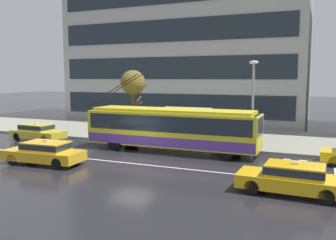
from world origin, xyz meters
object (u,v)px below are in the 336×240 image
object	(u,v)px
pedestrian_at_shelter	(160,119)
pedestrian_approaching_curb	(216,128)
taxi_oncoming_near	(45,152)
bus_shelter	(186,116)
street_lamp	(253,96)
taxi_oncoming_far	(292,177)
street_tree_bare	(133,84)
trolleybus	(172,128)
taxi_queued_behind_bus	(38,131)

from	to	relation	value
pedestrian_at_shelter	pedestrian_approaching_curb	xyz separation A→B (m)	(4.39, 0.17, -0.52)
taxi_oncoming_near	pedestrian_approaching_curb	size ratio (longest dim) A/B	2.70
bus_shelter	pedestrian_at_shelter	xyz separation A→B (m)	(-2.02, -0.31, -0.25)
bus_shelter	pedestrian_approaching_curb	world-z (taller)	bus_shelter
street_lamp	bus_shelter	bearing A→B (deg)	162.46
pedestrian_at_shelter	street_lamp	size ratio (longest dim) A/B	0.33
taxi_oncoming_far	street_tree_bare	size ratio (longest dim) A/B	0.83
taxi_oncoming_near	bus_shelter	xyz separation A→B (m)	(4.82, 9.93, 1.22)
street_lamp	taxi_oncoming_far	bearing A→B (deg)	-69.69
taxi_oncoming_far	pedestrian_at_shelter	distance (m)	14.21
trolleybus	pedestrian_approaching_curb	bearing A→B (deg)	62.59
taxi_oncoming_far	taxi_queued_behind_bus	bearing A→B (deg)	162.81
taxi_oncoming_near	pedestrian_at_shelter	distance (m)	10.06
taxi_oncoming_far	pedestrian_at_shelter	bearing A→B (deg)	136.70
taxi_oncoming_near	pedestrian_approaching_curb	bearing A→B (deg)	53.71
pedestrian_at_shelter	trolleybus	bearing A→B (deg)	-55.93
bus_shelter	trolleybus	bearing A→B (deg)	-83.91
pedestrian_at_shelter	taxi_queued_behind_bus	bearing A→B (deg)	-155.87
taxi_oncoming_far	pedestrian_approaching_curb	bearing A→B (deg)	120.92
taxi_queued_behind_bus	taxi_oncoming_near	world-z (taller)	same
taxi_oncoming_near	street_lamp	world-z (taller)	street_lamp
taxi_oncoming_near	bus_shelter	size ratio (longest dim) A/B	1.23
pedestrian_at_shelter	pedestrian_approaching_curb	world-z (taller)	pedestrian_at_shelter
trolleybus	bus_shelter	world-z (taller)	trolleybus
pedestrian_at_shelter	taxi_oncoming_near	bearing A→B (deg)	-106.23
trolleybus	pedestrian_at_shelter	bearing A→B (deg)	124.07
bus_shelter	pedestrian_at_shelter	bearing A→B (deg)	-171.28
trolleybus	street_lamp	size ratio (longest dim) A/B	2.08
taxi_oncoming_far	pedestrian_approaching_curb	distance (m)	11.55
trolleybus	taxi_queued_behind_bus	xyz separation A→B (m)	(-11.06, -0.26, -0.84)
taxi_queued_behind_bus	taxi_oncoming_near	size ratio (longest dim) A/B	0.94
taxi_oncoming_far	taxi_queued_behind_bus	world-z (taller)	same
trolleybus	pedestrian_approaching_curb	size ratio (longest dim) A/B	7.06
street_tree_bare	street_lamp	bearing A→B (deg)	-5.70
pedestrian_at_shelter	street_lamp	distance (m)	7.59
pedestrian_approaching_curb	taxi_queued_behind_bus	bearing A→B (deg)	-162.77
taxi_queued_behind_bus	taxi_oncoming_near	distance (m)	8.19
taxi_oncoming_far	bus_shelter	world-z (taller)	bus_shelter
bus_shelter	street_lamp	size ratio (longest dim) A/B	0.65
taxi_oncoming_far	street_tree_bare	world-z (taller)	street_tree_bare
trolleybus	taxi_oncoming_far	bearing A→B (deg)	-37.84
street_tree_bare	taxi_oncoming_near	bearing A→B (deg)	-93.98
taxi_queued_behind_bus	bus_shelter	size ratio (longest dim) A/B	1.16
trolleybus	taxi_oncoming_near	size ratio (longest dim) A/B	2.62
trolleybus	bus_shelter	xyz separation A→B (m)	(-0.42, 3.91, 0.38)
taxi_oncoming_far	street_tree_bare	distance (m)	16.00
trolleybus	pedestrian_approaching_curb	world-z (taller)	trolleybus
pedestrian_approaching_curb	street_lamp	xyz separation A→B (m)	(2.82, -1.51, 2.47)
trolleybus	street_tree_bare	distance (m)	6.25
pedestrian_approaching_curb	street_tree_bare	distance (m)	7.30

